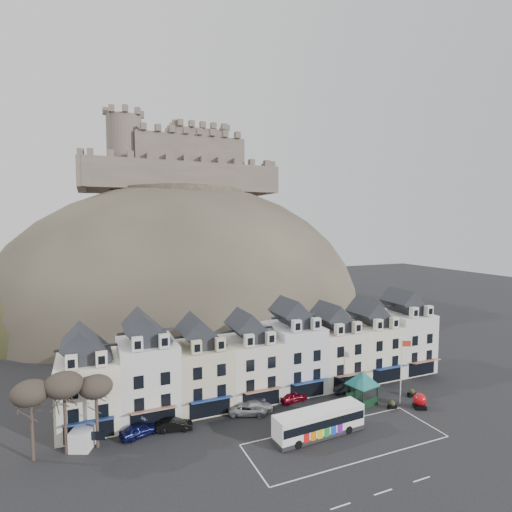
{
  "coord_description": "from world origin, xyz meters",
  "views": [
    {
      "loc": [
        -23.42,
        -33.31,
        23.67
      ],
      "look_at": [
        1.0,
        24.0,
        18.58
      ],
      "focal_mm": 28.0,
      "sensor_mm": 36.0,
      "label": 1
    }
  ],
  "objects_px": {
    "car_navy": "(140,429)",
    "car_charcoal": "(347,387)",
    "car_silver": "(248,409)",
    "car_black": "(175,425)",
    "car_white": "(256,406)",
    "car_maroon": "(293,397)",
    "red_buoy": "(420,401)",
    "bus_shelter": "(362,378)",
    "bus": "(319,421)",
    "white_van": "(87,433)",
    "flagpole": "(402,367)"
  },
  "relations": [
    {
      "from": "car_navy",
      "to": "car_charcoal",
      "type": "xyz_separation_m",
      "value": [
        28.24,
        0.57,
        -0.05
      ]
    },
    {
      "from": "car_silver",
      "to": "car_charcoal",
      "type": "relative_size",
      "value": 1.13
    },
    {
      "from": "car_black",
      "to": "car_charcoal",
      "type": "relative_size",
      "value": 0.97
    },
    {
      "from": "car_white",
      "to": "car_maroon",
      "type": "xyz_separation_m",
      "value": [
        5.69,
        0.53,
        0.02
      ]
    },
    {
      "from": "car_charcoal",
      "to": "car_white",
      "type": "bearing_deg",
      "value": 94.39
    },
    {
      "from": "red_buoy",
      "to": "car_charcoal",
      "type": "bearing_deg",
      "value": 125.84
    },
    {
      "from": "car_black",
      "to": "bus_shelter",
      "type": "bearing_deg",
      "value": -84.07
    },
    {
      "from": "bus",
      "to": "bus_shelter",
      "type": "distance_m",
      "value": 10.82
    },
    {
      "from": "bus_shelter",
      "to": "car_white",
      "type": "relative_size",
      "value": 1.5
    },
    {
      "from": "car_navy",
      "to": "car_maroon",
      "type": "distance_m",
      "value": 19.91
    },
    {
      "from": "car_navy",
      "to": "car_white",
      "type": "bearing_deg",
      "value": -105.75
    },
    {
      "from": "red_buoy",
      "to": "bus_shelter",
      "type": "bearing_deg",
      "value": 144.62
    },
    {
      "from": "white_van",
      "to": "car_white",
      "type": "height_order",
      "value": "white_van"
    },
    {
      "from": "white_van",
      "to": "car_navy",
      "type": "bearing_deg",
      "value": 13.74
    },
    {
      "from": "car_maroon",
      "to": "car_white",
      "type": "bearing_deg",
      "value": 89.26
    },
    {
      "from": "bus",
      "to": "car_charcoal",
      "type": "height_order",
      "value": "bus"
    },
    {
      "from": "bus_shelter",
      "to": "flagpole",
      "type": "distance_m",
      "value": 5.38
    },
    {
      "from": "car_charcoal",
      "to": "car_black",
      "type": "bearing_deg",
      "value": 95.8
    },
    {
      "from": "white_van",
      "to": "bus",
      "type": "bearing_deg",
      "value": 3.44
    },
    {
      "from": "bus",
      "to": "white_van",
      "type": "bearing_deg",
      "value": 156.61
    },
    {
      "from": "bus",
      "to": "white_van",
      "type": "height_order",
      "value": "bus"
    },
    {
      "from": "bus",
      "to": "car_silver",
      "type": "distance_m",
      "value": 9.54
    },
    {
      "from": "car_maroon",
      "to": "red_buoy",
      "type": "bearing_deg",
      "value": -126.21
    },
    {
      "from": "red_buoy",
      "to": "car_maroon",
      "type": "bearing_deg",
      "value": 149.84
    },
    {
      "from": "car_navy",
      "to": "car_black",
      "type": "xyz_separation_m",
      "value": [
        3.79,
        -0.33,
        -0.08
      ]
    },
    {
      "from": "car_white",
      "to": "car_navy",
      "type": "bearing_deg",
      "value": 104.51
    },
    {
      "from": "red_buoy",
      "to": "white_van",
      "type": "distance_m",
      "value": 40.06
    },
    {
      "from": "bus_shelter",
      "to": "car_charcoal",
      "type": "bearing_deg",
      "value": 74.34
    },
    {
      "from": "bus",
      "to": "car_maroon",
      "type": "distance_m",
      "value": 8.88
    },
    {
      "from": "car_silver",
      "to": "car_maroon",
      "type": "height_order",
      "value": "car_silver"
    },
    {
      "from": "car_white",
      "to": "car_charcoal",
      "type": "distance_m",
      "value": 14.05
    },
    {
      "from": "white_van",
      "to": "car_white",
      "type": "distance_m",
      "value": 19.6
    },
    {
      "from": "bus_shelter",
      "to": "car_maroon",
      "type": "height_order",
      "value": "bus_shelter"
    },
    {
      "from": "red_buoy",
      "to": "car_navy",
      "type": "relative_size",
      "value": 0.45
    },
    {
      "from": "white_van",
      "to": "car_silver",
      "type": "distance_m",
      "value": 18.41
    },
    {
      "from": "white_van",
      "to": "car_silver",
      "type": "xyz_separation_m",
      "value": [
        18.38,
        -0.92,
        -0.4
      ]
    },
    {
      "from": "bus",
      "to": "flagpole",
      "type": "relative_size",
      "value": 1.26
    },
    {
      "from": "car_maroon",
      "to": "car_charcoal",
      "type": "xyz_separation_m",
      "value": [
        8.35,
        -0.35,
        0.03
      ]
    },
    {
      "from": "red_buoy",
      "to": "car_white",
      "type": "relative_size",
      "value": 0.45
    },
    {
      "from": "bus",
      "to": "flagpole",
      "type": "distance_m",
      "value": 14.88
    },
    {
      "from": "bus",
      "to": "car_charcoal",
      "type": "relative_size",
      "value": 2.59
    },
    {
      "from": "bus_shelter",
      "to": "car_black",
      "type": "xyz_separation_m",
      "value": [
        -24.2,
        2.7,
        -2.68
      ]
    },
    {
      "from": "car_maroon",
      "to": "car_navy",
      "type": "bearing_deg",
      "value": 86.62
    },
    {
      "from": "bus",
      "to": "car_navy",
      "type": "xyz_separation_m",
      "value": [
        -18.41,
        7.77,
        -0.94
      ]
    },
    {
      "from": "flagpole",
      "to": "car_navy",
      "type": "height_order",
      "value": "flagpole"
    },
    {
      "from": "flagpole",
      "to": "car_silver",
      "type": "bearing_deg",
      "value": 165.42
    },
    {
      "from": "car_black",
      "to": "car_maroon",
      "type": "relative_size",
      "value": 1.05
    },
    {
      "from": "flagpole",
      "to": "car_charcoal",
      "type": "xyz_separation_m",
      "value": [
        -4.45,
        5.68,
        -4.27
      ]
    },
    {
      "from": "red_buoy",
      "to": "car_navy",
      "type": "height_order",
      "value": "red_buoy"
    },
    {
      "from": "flagpole",
      "to": "car_navy",
      "type": "relative_size",
      "value": 1.97
    }
  ]
}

